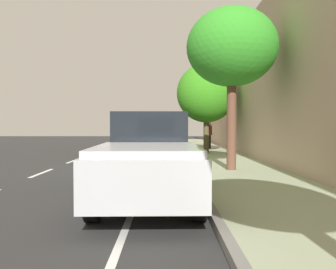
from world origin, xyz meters
name	(u,v)px	position (x,y,z in m)	size (l,w,h in m)	color
ground	(132,167)	(0.00, 0.00, 0.00)	(75.81, 75.81, 0.00)	#2D2D2D
sidewalk	(229,165)	(3.74, 0.00, 0.08)	(3.06, 47.38, 0.15)	#A4AF8C
curb_edge	(188,166)	(2.13, 0.00, 0.08)	(0.16, 47.38, 0.15)	gray
lane_stripe_centre	(60,166)	(-2.95, 0.51, 0.00)	(0.14, 48.40, 0.01)	white
lane_stripe_bike_edge	(150,167)	(0.66, 0.00, 0.00)	(0.12, 47.38, 0.01)	white
building_facade	(276,79)	(5.52, 0.00, 3.40)	(0.50, 47.38, 6.80)	tan
parked_pickup_silver_second	(149,159)	(0.93, -5.96, 0.90)	(2.09, 5.33, 1.95)	#B7BABF
parked_sedan_green_mid	(159,142)	(0.92, 5.02, 0.75)	(1.98, 4.47, 1.52)	#1E512D
parked_suv_red_far	(164,132)	(1.08, 16.46, 1.03)	(1.99, 4.71, 1.99)	maroon
bicycle_at_curb	(171,143)	(1.66, 10.64, 0.38)	(1.30, 1.23, 0.77)	black
cyclist_with_backpack	(175,134)	(1.88, 10.21, 1.04)	(0.55, 0.54, 1.71)	#C6B284
street_tree_mid_block	(232,48)	(3.48, -1.88, 4.19)	(3.00, 3.00, 5.37)	brown
street_tree_far_end	(206,93)	(3.48, 5.60, 3.36)	(3.20, 3.20, 4.81)	brown
pedestrian_on_phone	(209,133)	(4.01, 8.67, 1.11)	(0.39, 0.55, 1.70)	black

